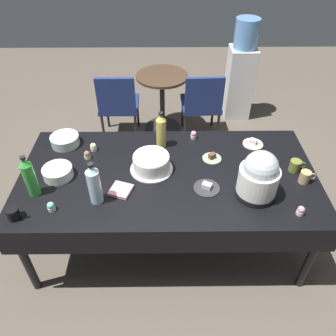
{
  "coord_description": "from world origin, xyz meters",
  "views": [
    {
      "loc": [
        -0.02,
        -1.86,
        2.39
      ],
      "look_at": [
        0.0,
        0.0,
        0.8
      ],
      "focal_mm": 35.65,
      "sensor_mm": 36.0,
      "label": 1
    }
  ],
  "objects_px": {
    "frosted_layer_cake": "(151,163)",
    "soda_bottle_water": "(94,184)",
    "maroon_chair_right": "(202,102)",
    "water_cooler": "(241,73)",
    "maroon_chair_left": "(118,103)",
    "dessert_plate_sage": "(212,158)",
    "ceramic_snack_bowl": "(58,172)",
    "glass_salad_bowl": "(65,140)",
    "cupcake_vanilla": "(93,147)",
    "cupcake_mint": "(87,155)",
    "round_cafe_table": "(162,93)",
    "dessert_plate_charcoal": "(207,187)",
    "dessert_plate_cream": "(253,143)",
    "soda_bottle_lime_soda": "(30,177)",
    "cupcake_lemon": "(194,135)",
    "cupcake_cocoa": "(51,207)",
    "potluck_table": "(168,179)",
    "slow_cooker": "(259,176)",
    "coffee_mug_black": "(14,213)",
    "cupcake_berry": "(301,211)",
    "coffee_mug_tan": "(305,177)",
    "coffee_mug_olive": "(295,166)",
    "soda_bottle_ginger_ale": "(161,131)"
  },
  "relations": [
    {
      "from": "glass_salad_bowl",
      "to": "ceramic_snack_bowl",
      "type": "height_order",
      "value": "glass_salad_bowl"
    },
    {
      "from": "ceramic_snack_bowl",
      "to": "coffee_mug_olive",
      "type": "bearing_deg",
      "value": 1.54
    },
    {
      "from": "maroon_chair_right",
      "to": "water_cooler",
      "type": "distance_m",
      "value": 0.77
    },
    {
      "from": "cupcake_lemon",
      "to": "cupcake_cocoa",
      "type": "xyz_separation_m",
      "value": [
        -0.99,
        -0.81,
        0.0
      ]
    },
    {
      "from": "coffee_mug_black",
      "to": "water_cooler",
      "type": "height_order",
      "value": "water_cooler"
    },
    {
      "from": "frosted_layer_cake",
      "to": "soda_bottle_water",
      "type": "height_order",
      "value": "soda_bottle_water"
    },
    {
      "from": "cupcake_mint",
      "to": "round_cafe_table",
      "type": "distance_m",
      "value": 1.68
    },
    {
      "from": "dessert_plate_sage",
      "to": "soda_bottle_water",
      "type": "relative_size",
      "value": 0.46
    },
    {
      "from": "frosted_layer_cake",
      "to": "dessert_plate_charcoal",
      "type": "height_order",
      "value": "frosted_layer_cake"
    },
    {
      "from": "potluck_table",
      "to": "slow_cooker",
      "type": "relative_size",
      "value": 6.18
    },
    {
      "from": "frosted_layer_cake",
      "to": "maroon_chair_left",
      "type": "bearing_deg",
      "value": 106.21
    },
    {
      "from": "dessert_plate_sage",
      "to": "coffee_mug_olive",
      "type": "height_order",
      "value": "coffee_mug_olive"
    },
    {
      "from": "dessert_plate_cream",
      "to": "soda_bottle_lime_soda",
      "type": "distance_m",
      "value": 1.73
    },
    {
      "from": "dessert_plate_cream",
      "to": "water_cooler",
      "type": "distance_m",
      "value": 1.74
    },
    {
      "from": "soda_bottle_ginger_ale",
      "to": "maroon_chair_right",
      "type": "xyz_separation_m",
      "value": [
        0.45,
        1.16,
        -0.4
      ]
    },
    {
      "from": "ceramic_snack_bowl",
      "to": "water_cooler",
      "type": "relative_size",
      "value": 0.17
    },
    {
      "from": "dessert_plate_sage",
      "to": "dessert_plate_cream",
      "type": "height_order",
      "value": "same"
    },
    {
      "from": "water_cooler",
      "to": "maroon_chair_left",
      "type": "bearing_deg",
      "value": -159.32
    },
    {
      "from": "ceramic_snack_bowl",
      "to": "water_cooler",
      "type": "xyz_separation_m",
      "value": [
        1.73,
        2.09,
        -0.2
      ]
    },
    {
      "from": "round_cafe_table",
      "to": "water_cooler",
      "type": "relative_size",
      "value": 0.58
    },
    {
      "from": "slow_cooker",
      "to": "cupcake_cocoa",
      "type": "height_order",
      "value": "slow_cooker"
    },
    {
      "from": "dessert_plate_cream",
      "to": "cupcake_berry",
      "type": "distance_m",
      "value": 0.78
    },
    {
      "from": "glass_salad_bowl",
      "to": "dessert_plate_sage",
      "type": "bearing_deg",
      "value": -9.82
    },
    {
      "from": "glass_salad_bowl",
      "to": "coffee_mug_tan",
      "type": "distance_m",
      "value": 1.88
    },
    {
      "from": "slow_cooker",
      "to": "soda_bottle_ginger_ale",
      "type": "bearing_deg",
      "value": 138.53
    },
    {
      "from": "slow_cooker",
      "to": "soda_bottle_lime_soda",
      "type": "xyz_separation_m",
      "value": [
        -1.52,
        0.03,
        -0.02
      ]
    },
    {
      "from": "cupcake_berry",
      "to": "maroon_chair_left",
      "type": "height_order",
      "value": "maroon_chair_left"
    },
    {
      "from": "frosted_layer_cake",
      "to": "soda_bottle_water",
      "type": "distance_m",
      "value": 0.49
    },
    {
      "from": "soda_bottle_lime_soda",
      "to": "round_cafe_table",
      "type": "distance_m",
      "value": 2.16
    },
    {
      "from": "glass_salad_bowl",
      "to": "maroon_chair_left",
      "type": "relative_size",
      "value": 0.27
    },
    {
      "from": "potluck_table",
      "to": "dessert_plate_sage",
      "type": "bearing_deg",
      "value": 25.63
    },
    {
      "from": "cupcake_berry",
      "to": "coffee_mug_tan",
      "type": "distance_m",
      "value": 0.33
    },
    {
      "from": "cupcake_vanilla",
      "to": "dessert_plate_sage",
      "type": "bearing_deg",
      "value": -7.32
    },
    {
      "from": "glass_salad_bowl",
      "to": "cupcake_vanilla",
      "type": "xyz_separation_m",
      "value": [
        0.24,
        -0.08,
        -0.01
      ]
    },
    {
      "from": "glass_salad_bowl",
      "to": "cupcake_cocoa",
      "type": "height_order",
      "value": "glass_salad_bowl"
    },
    {
      "from": "glass_salad_bowl",
      "to": "soda_bottle_water",
      "type": "relative_size",
      "value": 0.71
    },
    {
      "from": "soda_bottle_water",
      "to": "coffee_mug_black",
      "type": "bearing_deg",
      "value": -163.29
    },
    {
      "from": "dessert_plate_cream",
      "to": "cupcake_lemon",
      "type": "relative_size",
      "value": 2.45
    },
    {
      "from": "soda_bottle_water",
      "to": "coffee_mug_tan",
      "type": "bearing_deg",
      "value": 6.62
    },
    {
      "from": "soda_bottle_lime_soda",
      "to": "maroon_chair_left",
      "type": "relative_size",
      "value": 0.38
    },
    {
      "from": "potluck_table",
      "to": "coffee_mug_black",
      "type": "distance_m",
      "value": 1.08
    },
    {
      "from": "cupcake_lemon",
      "to": "round_cafe_table",
      "type": "height_order",
      "value": "cupcake_lemon"
    },
    {
      "from": "cupcake_lemon",
      "to": "coffee_mug_olive",
      "type": "xyz_separation_m",
      "value": [
        0.73,
        -0.43,
        0.01
      ]
    },
    {
      "from": "soda_bottle_water",
      "to": "slow_cooker",
      "type": "bearing_deg",
      "value": 2.52
    },
    {
      "from": "cupcake_lemon",
      "to": "cupcake_berry",
      "type": "bearing_deg",
      "value": -53.71
    },
    {
      "from": "maroon_chair_left",
      "to": "cupcake_vanilla",
      "type": "bearing_deg",
      "value": -92.14
    },
    {
      "from": "frosted_layer_cake",
      "to": "maroon_chair_left",
      "type": "xyz_separation_m",
      "value": [
        -0.43,
        1.47,
        -0.32
      ]
    },
    {
      "from": "dessert_plate_sage",
      "to": "coffee_mug_black",
      "type": "distance_m",
      "value": 1.46
    },
    {
      "from": "dessert_plate_charcoal",
      "to": "cupcake_cocoa",
      "type": "height_order",
      "value": "cupcake_cocoa"
    },
    {
      "from": "dessert_plate_charcoal",
      "to": "round_cafe_table",
      "type": "xyz_separation_m",
      "value": [
        -0.32,
        1.9,
        -0.26
      ]
    }
  ]
}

